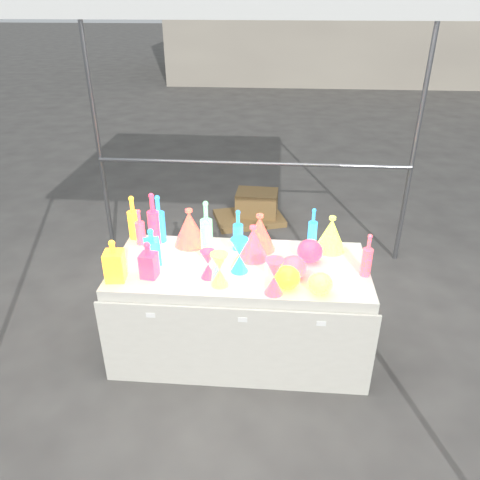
# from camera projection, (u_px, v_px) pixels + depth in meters

# --- Properties ---
(ground) EXTENTS (80.00, 80.00, 0.00)m
(ground) POSITION_uv_depth(u_px,v_px,m) (240.00, 347.00, 3.66)
(ground) COLOR #605E59
(ground) RESTS_ON ground
(canopy_tent) EXTENTS (3.15, 3.15, 2.46)m
(canopy_tent) POSITION_uv_depth(u_px,v_px,m) (240.00, 7.00, 2.54)
(canopy_tent) COLOR gray
(canopy_tent) RESTS_ON ground
(display_table) EXTENTS (1.84, 0.83, 0.75)m
(display_table) POSITION_uv_depth(u_px,v_px,m) (240.00, 309.00, 3.47)
(display_table) COLOR silver
(display_table) RESTS_ON ground
(cardboard_box_closed) EXTENTS (0.50, 0.38, 0.35)m
(cardboard_box_closed) POSITION_uv_depth(u_px,v_px,m) (257.00, 205.00, 5.63)
(cardboard_box_closed) COLOR olive
(cardboard_box_closed) RESTS_ON ground
(cardboard_box_flat) EXTENTS (0.92, 0.77, 0.07)m
(cardboard_box_flat) POSITION_uv_depth(u_px,v_px,m) (249.00, 218.00, 5.64)
(cardboard_box_flat) COLOR olive
(cardboard_box_flat) RESTS_ON ground
(bottle_0) EXTENTS (0.10, 0.10, 0.35)m
(bottle_0) POSITION_uv_depth(u_px,v_px,m) (133.00, 217.00, 3.59)
(bottle_0) COLOR red
(bottle_0) RESTS_ON display_table
(bottle_1) EXTENTS (0.10, 0.10, 0.38)m
(bottle_1) POSITION_uv_depth(u_px,v_px,m) (159.00, 219.00, 3.53)
(bottle_1) COLOR green
(bottle_1) RESTS_ON display_table
(bottle_2) EXTENTS (0.11, 0.11, 0.41)m
(bottle_2) POSITION_uv_depth(u_px,v_px,m) (153.00, 219.00, 3.50)
(bottle_2) COLOR #E34C17
(bottle_2) RESTS_ON display_table
(bottle_3) EXTENTS (0.08, 0.08, 0.28)m
(bottle_3) POSITION_uv_depth(u_px,v_px,m) (140.00, 227.00, 3.52)
(bottle_3) COLOR #1F20B7
(bottle_3) RESTS_ON display_table
(bottle_5) EXTENTS (0.11, 0.11, 0.41)m
(bottle_5) POSITION_uv_depth(u_px,v_px,m) (206.00, 227.00, 3.37)
(bottle_5) COLOR #BA2589
(bottle_5) RESTS_ON display_table
(bottle_7) EXTENTS (0.10, 0.10, 0.32)m
(bottle_7) POSITION_uv_depth(u_px,v_px,m) (238.00, 230.00, 3.43)
(bottle_7) COLOR green
(bottle_7) RESTS_ON display_table
(decanter_0) EXTENTS (0.14, 0.14, 0.30)m
(decanter_0) POSITION_uv_depth(u_px,v_px,m) (114.00, 260.00, 3.07)
(decanter_0) COLOR red
(decanter_0) RESTS_ON display_table
(decanter_1) EXTENTS (0.12, 0.12, 0.26)m
(decanter_1) POSITION_uv_depth(u_px,v_px,m) (148.00, 260.00, 3.11)
(decanter_1) COLOR #E34C17
(decanter_1) RESTS_ON display_table
(decanter_2) EXTENTS (0.14, 0.14, 0.27)m
(decanter_2) POSITION_uv_depth(u_px,v_px,m) (152.00, 246.00, 3.27)
(decanter_2) COLOR green
(decanter_2) RESTS_ON display_table
(hourglass_0) EXTENTS (0.13, 0.13, 0.20)m
(hourglass_0) POSITION_uv_depth(u_px,v_px,m) (208.00, 264.00, 3.11)
(hourglass_0) COLOR #E34C17
(hourglass_0) RESTS_ON display_table
(hourglass_1) EXTENTS (0.16, 0.16, 0.25)m
(hourglass_1) POSITION_uv_depth(u_px,v_px,m) (274.00, 277.00, 2.94)
(hourglass_1) COLOR #1F20B7
(hourglass_1) RESTS_ON display_table
(hourglass_2) EXTENTS (0.14, 0.14, 0.23)m
(hourglass_2) POSITION_uv_depth(u_px,v_px,m) (220.00, 270.00, 3.03)
(hourglass_2) COLOR #135D7A
(hourglass_2) RESTS_ON display_table
(hourglass_3) EXTENTS (0.11, 0.11, 0.20)m
(hourglass_3) POSITION_uv_depth(u_px,v_px,m) (216.00, 265.00, 3.11)
(hourglass_3) COLOR #BA2589
(hourglass_3) RESTS_ON display_table
(hourglass_4) EXTENTS (0.14, 0.14, 0.22)m
(hourglass_4) POSITION_uv_depth(u_px,v_px,m) (239.00, 254.00, 3.21)
(hourglass_4) COLOR red
(hourglass_4) RESTS_ON display_table
(hourglass_5) EXTENTS (0.15, 0.15, 0.25)m
(hourglass_5) POSITION_uv_depth(u_px,v_px,m) (240.00, 255.00, 3.17)
(hourglass_5) COLOR green
(hourglass_5) RESTS_ON display_table
(globe_0) EXTENTS (0.22, 0.22, 0.14)m
(globe_0) POSITION_uv_depth(u_px,v_px,m) (287.00, 279.00, 3.02)
(globe_0) COLOR red
(globe_0) RESTS_ON display_table
(globe_1) EXTENTS (0.20, 0.20, 0.13)m
(globe_1) POSITION_uv_depth(u_px,v_px,m) (320.00, 285.00, 2.97)
(globe_1) COLOR #135D7A
(globe_1) RESTS_ON display_table
(globe_2) EXTENTS (0.23, 0.23, 0.15)m
(globe_2) POSITION_uv_depth(u_px,v_px,m) (310.00, 252.00, 3.31)
(globe_2) COLOR #E34C17
(globe_2) RESTS_ON display_table
(globe_3) EXTENTS (0.23, 0.23, 0.14)m
(globe_3) POSITION_uv_depth(u_px,v_px,m) (293.00, 269.00, 3.12)
(globe_3) COLOR #1F20B7
(globe_3) RESTS_ON display_table
(lampshade_0) EXTENTS (0.32, 0.32, 0.29)m
(lampshade_0) POSITION_uv_depth(u_px,v_px,m) (190.00, 227.00, 3.51)
(lampshade_0) COLOR gold
(lampshade_0) RESTS_ON display_table
(lampshade_1) EXTENTS (0.24, 0.24, 0.28)m
(lampshade_1) POSITION_uv_depth(u_px,v_px,m) (260.00, 232.00, 3.44)
(lampshade_1) COLOR gold
(lampshade_1) RESTS_ON display_table
(lampshade_2) EXTENTS (0.23, 0.23, 0.26)m
(lampshade_2) POSITION_uv_depth(u_px,v_px,m) (253.00, 242.00, 3.33)
(lampshade_2) COLOR #1F20B7
(lampshade_2) RESTS_ON display_table
(lampshade_3) EXTENTS (0.29, 0.29, 0.27)m
(lampshade_3) POSITION_uv_depth(u_px,v_px,m) (331.00, 233.00, 3.44)
(lampshade_3) COLOR #135D7A
(lampshade_3) RESTS_ON display_table
(bottle_8) EXTENTS (0.09, 0.09, 0.31)m
(bottle_8) POSITION_uv_depth(u_px,v_px,m) (313.00, 227.00, 3.48)
(bottle_8) COLOR green
(bottle_8) RESTS_ON display_table
(bottle_10) EXTENTS (0.09, 0.09, 0.31)m
(bottle_10) POSITION_uv_depth(u_px,v_px,m) (367.00, 255.00, 3.11)
(bottle_10) COLOR #1F20B7
(bottle_10) RESTS_ON display_table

